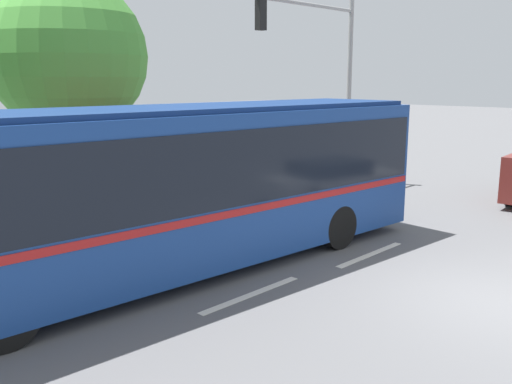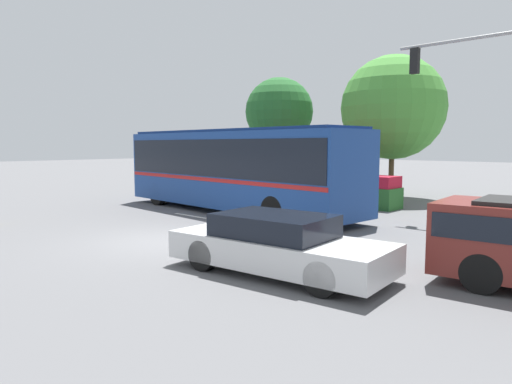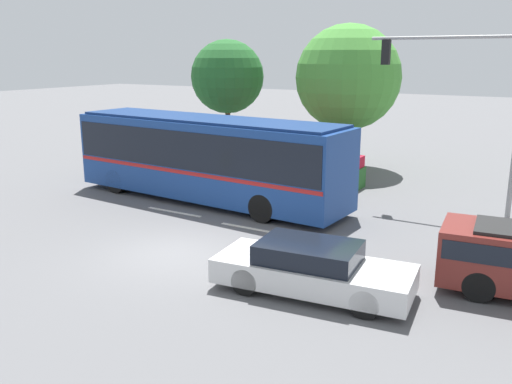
% 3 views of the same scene
% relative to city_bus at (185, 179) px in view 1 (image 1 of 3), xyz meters
% --- Properties ---
extents(ground_plane, '(140.00, 140.00, 0.00)m').
position_rel_city_bus_xyz_m(ground_plane, '(2.63, -5.29, -1.87)').
color(ground_plane, '#5B5B5E').
extents(city_bus, '(11.80, 3.40, 3.28)m').
position_rel_city_bus_xyz_m(city_bus, '(0.00, 0.00, 0.00)').
color(city_bus, navy).
rests_on(city_bus, ground).
extents(traffic_light_pole, '(5.35, 0.24, 6.59)m').
position_rel_city_bus_xyz_m(traffic_light_pole, '(9.13, 3.44, 2.47)').
color(traffic_light_pole, gray).
rests_on(traffic_light_pole, ground).
extents(flowering_hedge, '(6.75, 1.29, 1.38)m').
position_rel_city_bus_xyz_m(flowering_hedge, '(1.23, 4.79, -1.19)').
color(flowering_hedge, '#286028').
rests_on(flowering_hedge, ground).
extents(street_tree_centre, '(5.14, 5.14, 7.10)m').
position_rel_city_bus_xyz_m(street_tree_centre, '(2.33, 8.76, 2.66)').
color(street_tree_centre, brown).
rests_on(street_tree_centre, ground).
extents(lane_stripe_near, '(2.40, 0.16, 0.01)m').
position_rel_city_bus_xyz_m(lane_stripe_near, '(3.38, -2.20, -1.86)').
color(lane_stripe_near, silver).
rests_on(lane_stripe_near, ground).
extents(lane_stripe_mid, '(2.40, 0.16, 0.01)m').
position_rel_city_bus_xyz_m(lane_stripe_mid, '(-0.11, -1.95, -1.86)').
color(lane_stripe_mid, silver).
rests_on(lane_stripe_mid, ground).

